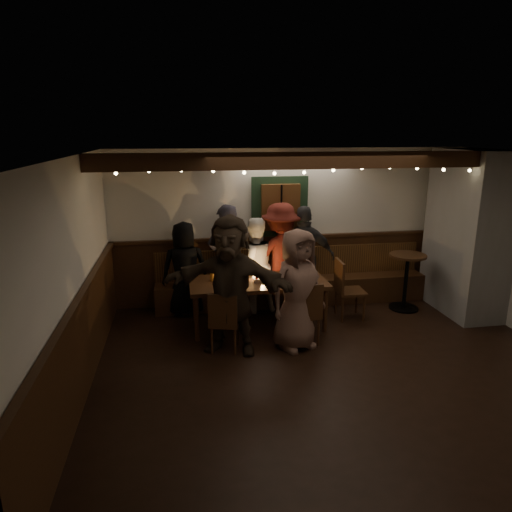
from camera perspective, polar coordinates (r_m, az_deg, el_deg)
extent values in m
cube|color=black|center=(5.98, 9.86, -13.56)|extent=(6.00, 5.00, 0.01)
cube|color=black|center=(5.26, 11.18, 12.24)|extent=(6.00, 5.00, 0.01)
cube|color=white|center=(7.80, 4.27, 3.74)|extent=(6.00, 0.01, 2.60)
cube|color=white|center=(5.29, -21.86, -2.99)|extent=(0.01, 5.00, 2.60)
cube|color=black|center=(7.96, 4.22, -1.59)|extent=(6.00, 0.05, 1.10)
cube|color=black|center=(5.55, -20.78, -10.35)|extent=(0.05, 5.00, 1.10)
cube|color=slate|center=(7.99, 24.91, 2.61)|extent=(0.70, 1.40, 2.60)
cube|color=black|center=(7.83, 4.60, -4.39)|extent=(4.60, 0.45, 0.45)
cube|color=#3D2310|center=(7.86, 4.35, -0.68)|extent=(4.60, 0.06, 0.50)
cube|color=#1B341F|center=(7.63, 2.98, 6.18)|extent=(0.95, 0.04, 1.00)
cube|color=#3D2310|center=(7.58, 3.07, 6.11)|extent=(0.64, 0.12, 0.76)
cube|color=black|center=(6.21, 7.85, 11.75)|extent=(6.00, 0.16, 0.22)
sphere|color=#FFE599|center=(5.97, -17.11, 9.84)|extent=(0.04, 0.04, 0.04)
sphere|color=#FFE599|center=(5.93, -13.24, 10.30)|extent=(0.04, 0.04, 0.04)
sphere|color=#FFE599|center=(5.92, -9.32, 10.55)|extent=(0.04, 0.04, 0.04)
sphere|color=#FFE599|center=(5.93, -5.38, 10.53)|extent=(0.04, 0.04, 0.04)
sphere|color=#FFE599|center=(5.98, -1.49, 10.38)|extent=(0.04, 0.04, 0.04)
sphere|color=#FFE599|center=(6.05, 2.33, 10.28)|extent=(0.04, 0.04, 0.04)
sphere|color=#FFE599|center=(6.14, 6.04, 10.34)|extent=(0.04, 0.04, 0.04)
sphere|color=#FFE599|center=(6.26, 9.64, 10.52)|extent=(0.04, 0.04, 0.04)
sphere|color=#FFE599|center=(6.40, 13.10, 10.66)|extent=(0.04, 0.04, 0.04)
sphere|color=#FFE599|center=(6.56, 16.39, 10.59)|extent=(0.04, 0.04, 0.04)
sphere|color=#FFE599|center=(6.75, 19.49, 10.31)|extent=(0.04, 0.04, 0.04)
sphere|color=#FFE599|center=(6.95, 22.40, 9.94)|extent=(0.04, 0.04, 0.04)
sphere|color=#FFE599|center=(7.17, 25.15, 9.66)|extent=(0.04, 0.04, 0.04)
sphere|color=#FFE599|center=(7.40, 27.75, 9.54)|extent=(0.04, 0.04, 0.04)
cube|color=black|center=(6.77, 0.28, -3.35)|extent=(2.02, 0.87, 0.06)
cylinder|color=black|center=(6.48, -7.42, -7.79)|extent=(0.07, 0.07, 0.66)
cylinder|color=black|center=(7.14, -7.66, -5.57)|extent=(0.07, 0.07, 0.66)
cylinder|color=black|center=(6.79, 8.65, -6.74)|extent=(0.07, 0.07, 0.66)
cylinder|color=black|center=(7.42, 6.95, -4.72)|extent=(0.07, 0.07, 0.66)
cylinder|color=#BF7226|center=(6.77, -5.50, -2.56)|extent=(0.07, 0.07, 0.13)
cylinder|color=#BF7226|center=(6.50, -2.32, -3.28)|extent=(0.07, 0.07, 0.13)
cylinder|color=silver|center=(6.87, -0.41, -2.23)|extent=(0.07, 0.07, 0.13)
cylinder|color=#BF7226|center=(6.68, 2.23, -2.76)|extent=(0.07, 0.07, 0.13)
cylinder|color=silver|center=(7.03, 4.65, -1.87)|extent=(0.07, 0.07, 0.13)
cylinder|color=#BF7226|center=(6.76, 7.44, -2.66)|extent=(0.07, 0.07, 0.13)
cylinder|color=white|center=(6.42, -3.93, -4.11)|extent=(0.25, 0.25, 0.01)
cube|color=#B2B2B7|center=(6.71, 0.35, -3.06)|extent=(0.15, 0.10, 0.05)
cylinder|color=#990C0C|center=(6.69, 0.11, -2.64)|extent=(0.03, 0.03, 0.15)
cylinder|color=gold|center=(6.70, 0.60, -2.61)|extent=(0.03, 0.03, 0.15)
cylinder|color=silver|center=(6.80, 0.80, -2.66)|extent=(0.05, 0.05, 0.08)
sphere|color=#FFB24C|center=(6.79, 0.80, -2.19)|extent=(0.03, 0.03, 0.03)
cube|color=black|center=(6.18, -3.89, -8.26)|extent=(0.47, 0.47, 0.04)
cube|color=black|center=(5.93, -4.21, -6.83)|extent=(0.38, 0.14, 0.44)
cylinder|color=black|center=(6.38, -2.23, -9.46)|extent=(0.03, 0.03, 0.37)
cylinder|color=black|center=(6.11, -2.64, -10.67)|extent=(0.03, 0.03, 0.37)
cylinder|color=black|center=(6.43, -5.00, -9.32)|extent=(0.03, 0.03, 0.37)
cylinder|color=black|center=(6.16, -5.54, -10.50)|extent=(0.03, 0.03, 0.37)
cube|color=black|center=(6.39, 5.92, -7.26)|extent=(0.44, 0.44, 0.04)
cube|color=black|center=(6.14, 6.60, -5.72)|extent=(0.41, 0.08, 0.46)
cylinder|color=black|center=(6.68, 6.69, -8.30)|extent=(0.03, 0.03, 0.40)
cylinder|color=black|center=(6.40, 7.79, -9.42)|extent=(0.03, 0.03, 0.40)
cylinder|color=black|center=(6.57, 3.99, -8.64)|extent=(0.03, 0.03, 0.40)
cylinder|color=black|center=(6.29, 4.99, -9.81)|extent=(0.03, 0.03, 0.40)
cube|color=black|center=(7.32, 11.73, -4.36)|extent=(0.45, 0.45, 0.04)
cube|color=black|center=(7.17, 10.38, -2.46)|extent=(0.06, 0.43, 0.49)
cylinder|color=black|center=(7.30, 13.35, -6.42)|extent=(0.04, 0.04, 0.42)
cylinder|color=black|center=(7.19, 10.75, -6.61)|extent=(0.04, 0.04, 0.42)
cylinder|color=black|center=(7.60, 12.46, -5.48)|extent=(0.04, 0.04, 0.42)
cylinder|color=black|center=(7.50, 9.96, -5.64)|extent=(0.04, 0.04, 0.42)
cylinder|color=black|center=(8.05, 17.94, -6.17)|extent=(0.48, 0.48, 0.03)
cylinder|color=black|center=(7.91, 18.20, -3.15)|extent=(0.06, 0.06, 0.92)
cylinder|color=black|center=(7.78, 18.48, 0.06)|extent=(0.59, 0.59, 0.04)
imported|color=black|center=(7.31, -8.86, -1.60)|extent=(0.75, 0.50, 1.51)
imported|color=#2A2833|center=(7.38, -3.76, -0.28)|extent=(0.75, 0.63, 1.76)
imported|color=white|center=(7.34, -0.26, -1.17)|extent=(0.86, 0.73, 1.55)
imported|color=#4A150F|center=(7.44, 3.08, -0.11)|extent=(1.25, 0.87, 1.77)
imported|color=#272728|center=(7.50, 6.02, -0.24)|extent=(1.05, 0.53, 1.72)
imported|color=#2F2319|center=(5.97, -3.27, -3.63)|extent=(1.80, 1.16, 1.85)
imported|color=brown|center=(6.10, 5.15, -4.22)|extent=(0.95, 0.79, 1.65)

